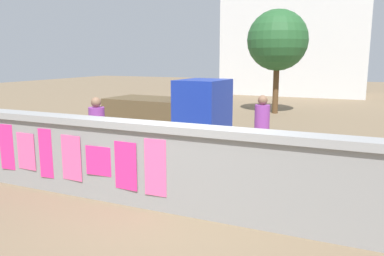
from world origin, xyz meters
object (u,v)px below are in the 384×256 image
at_px(person_walking, 262,123).
at_px(person_bystander, 97,126).
at_px(motorcycle, 383,171).
at_px(tree_roadside, 278,41).
at_px(bicycle_near, 209,160).
at_px(auto_rickshaw_truck, 172,111).

height_order(person_walking, person_bystander, same).
xyz_separation_m(motorcycle, person_bystander, (-5.64, -0.75, 0.52)).
bearing_deg(motorcycle, tree_roadside, 112.55).
height_order(bicycle_near, person_bystander, person_bystander).
bearing_deg(person_bystander, tree_roadside, 81.04).
bearing_deg(bicycle_near, auto_rickshaw_truck, 129.12).
bearing_deg(motorcycle, person_bystander, -172.43).
relative_size(bicycle_near, person_walking, 1.04).
bearing_deg(person_walking, bicycle_near, -118.34).
height_order(auto_rickshaw_truck, person_walking, auto_rickshaw_truck).
xyz_separation_m(bicycle_near, person_bystander, (-2.41, -0.50, 0.62)).
height_order(motorcycle, person_bystander, person_bystander).
bearing_deg(auto_rickshaw_truck, motorcycle, -24.83).
bearing_deg(bicycle_near, person_walking, 61.66).
height_order(person_bystander, tree_roadside, tree_roadside).
height_order(motorcycle, tree_roadside, tree_roadside).
xyz_separation_m(auto_rickshaw_truck, bicycle_near, (2.27, -2.79, -0.54)).
height_order(motorcycle, bicycle_near, bicycle_near).
relative_size(auto_rickshaw_truck, person_bystander, 2.26).
distance_m(person_walking, person_bystander, 3.67).
relative_size(motorcycle, person_bystander, 1.17).
xyz_separation_m(bicycle_near, tree_roadside, (-0.77, 9.88, 2.80)).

